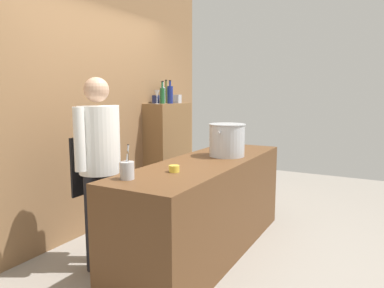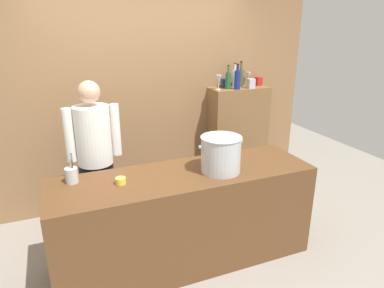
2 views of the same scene
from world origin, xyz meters
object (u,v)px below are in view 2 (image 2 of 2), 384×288
Objects in this scene: stockpot_large at (221,154)px; utensil_crock at (72,175)px; chef at (95,151)px; wine_glass_wide at (248,76)px; wine_glass_tall at (219,80)px; butter_jar at (121,181)px; wine_bottle_cobalt at (237,79)px; spice_tin_navy at (225,83)px; wine_bottle_olive at (241,78)px; wine_bottle_green at (228,80)px; spice_tin_silver at (251,83)px; spice_tin_red at (259,81)px; wine_bottle_clear at (235,78)px.

utensil_crock is (-1.25, 0.26, -0.09)m from stockpot_large.
utensil_crock is at bearing 62.22° from chef.
wine_glass_wide is 0.98× the size of wine_glass_tall.
stockpot_large is at bearing -5.31° from butter_jar.
wine_bottle_cobalt reaches higher than spice_tin_navy.
wine_bottle_cobalt reaches higher than wine_glass_tall.
wine_bottle_olive reaches higher than butter_jar.
stockpot_large is 1.43m from wine_glass_tall.
chef is 19.27× the size of butter_jar.
stockpot_large reaches higher than utensil_crock.
wine_bottle_green is at bearing 0.01° from wine_glass_tall.
spice_tin_silver reaches higher than spice_tin_red.
spice_tin_silver is (1.88, 1.09, 0.52)m from butter_jar.
spice_tin_silver is at bearing 49.60° from stockpot_large.
wine_glass_wide is at bearing 14.73° from wine_bottle_olive.
spice_tin_navy is (-0.09, 0.17, -0.07)m from wine_bottle_cobalt.
wine_bottle_green reaches higher than spice_tin_red.
utensil_crock is 2.37× the size of spice_tin_red.
wine_glass_wide is (2.07, 0.58, 0.54)m from chef.
spice_tin_silver is 0.24m from spice_tin_red.
wine_glass_wide is 0.36m from spice_tin_navy.
wine_bottle_green reaches higher than wine_glass_tall.
spice_tin_red is at bearing 33.05° from spice_tin_silver.
wine_bottle_clear reaches higher than spice_tin_red.
wine_bottle_clear reaches higher than wine_glass_wide.
wine_bottle_cobalt is at bearing -104.67° from wine_bottle_clear.
wine_bottle_clear reaches higher than spice_tin_navy.
wine_bottle_clear is 0.94× the size of wine_bottle_olive.
wine_bottle_olive is 1.04× the size of wine_bottle_cobalt.
wine_bottle_olive reaches higher than wine_bottle_clear.
wine_glass_tall is at bearing 165.20° from wine_bottle_cobalt.
wine_glass_wide is at bearing -166.00° from chef.
stockpot_large is at bearing -125.39° from wine_bottle_olive.
wine_bottle_olive reaches higher than spice_tin_navy.
wine_bottle_cobalt is 2.79× the size of spice_tin_navy.
spice_tin_red is (0.39, 0.13, -0.07)m from wine_bottle_cobalt.
wine_bottle_olive is (0.10, 0.01, 0.00)m from wine_bottle_clear.
wine_glass_tall is (-0.13, -0.00, 0.01)m from wine_bottle_green.
utensil_crock is 2.33× the size of spice_tin_navy.
wine_bottle_clear reaches higher than butter_jar.
wine_bottle_cobalt is 0.23m from wine_glass_tall.
wine_bottle_green is 1.68× the size of wine_glass_wide.
utensil_crock is at bearing -152.01° from wine_glass_tall.
chef is 1.99m from wine_bottle_clear.
wine_glass_wide is at bearing 33.12° from butter_jar.
wine_glass_wide is at bearing 18.68° from wine_bottle_green.
wine_bottle_green is at bearing -149.24° from wine_bottle_clear.
wine_glass_tall reaches higher than spice_tin_red.
wine_glass_wide reaches higher than stockpot_large.
wine_bottle_green is at bearing -161.32° from wine_glass_wide.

